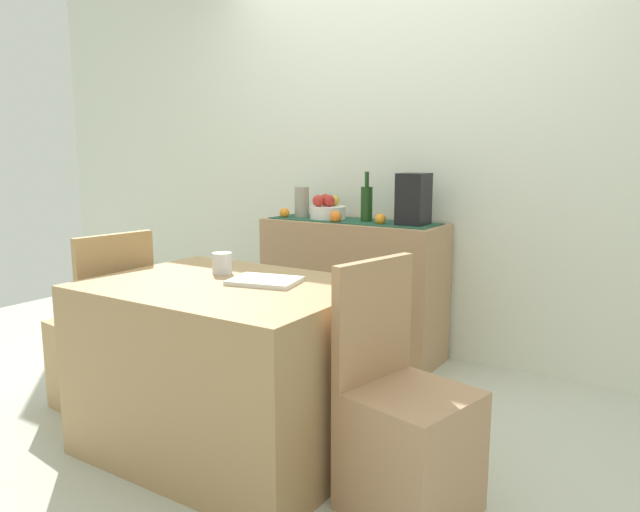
# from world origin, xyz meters

# --- Properties ---
(ground_plane) EXTENTS (6.40, 6.40, 0.02)m
(ground_plane) POSITION_xyz_m (0.00, 0.00, -0.01)
(ground_plane) COLOR beige
(ground_plane) RESTS_ON ground
(room_wall_rear) EXTENTS (6.40, 0.06, 2.70)m
(room_wall_rear) POSITION_xyz_m (0.00, 1.18, 1.35)
(room_wall_rear) COLOR silver
(room_wall_rear) RESTS_ON ground
(sideboard_console) EXTENTS (1.15, 0.42, 0.85)m
(sideboard_console) POSITION_xyz_m (-0.19, 0.92, 0.43)
(sideboard_console) COLOR tan
(sideboard_console) RESTS_ON ground
(table_runner) EXTENTS (1.08, 0.32, 0.01)m
(table_runner) POSITION_xyz_m (-0.19, 0.92, 0.86)
(table_runner) COLOR #225039
(table_runner) RESTS_ON sideboard_console
(fruit_bowl) EXTENTS (0.23, 0.23, 0.08)m
(fruit_bowl) POSITION_xyz_m (-0.37, 0.92, 0.90)
(fruit_bowl) COLOR white
(fruit_bowl) RESTS_ON table_runner
(apple_upper) EXTENTS (0.07, 0.07, 0.07)m
(apple_upper) POSITION_xyz_m (-0.35, 0.91, 0.97)
(apple_upper) COLOR #B02922
(apple_upper) RESTS_ON fruit_bowl
(apple_rear) EXTENTS (0.07, 0.07, 0.07)m
(apple_rear) POSITION_xyz_m (-0.41, 0.87, 0.97)
(apple_rear) COLOR red
(apple_rear) RESTS_ON fruit_bowl
(apple_left) EXTENTS (0.07, 0.07, 0.07)m
(apple_left) POSITION_xyz_m (-0.42, 0.97, 0.98)
(apple_left) COLOR #B33120
(apple_left) RESTS_ON fruit_bowl
(apple_right) EXTENTS (0.07, 0.07, 0.07)m
(apple_right) POSITION_xyz_m (-0.36, 0.98, 0.97)
(apple_right) COLOR gold
(apple_right) RESTS_ON fruit_bowl
(wine_bottle) EXTENTS (0.07, 0.07, 0.31)m
(wine_bottle) POSITION_xyz_m (-0.09, 0.92, 0.97)
(wine_bottle) COLOR #1C3E17
(wine_bottle) RESTS_ON sideboard_console
(coffee_maker) EXTENTS (0.16, 0.18, 0.31)m
(coffee_maker) POSITION_xyz_m (0.22, 0.92, 1.01)
(coffee_maker) COLOR black
(coffee_maker) RESTS_ON sideboard_console
(ceramic_vase) EXTENTS (0.09, 0.09, 0.20)m
(ceramic_vase) POSITION_xyz_m (-0.57, 0.92, 0.95)
(ceramic_vase) COLOR #9C9683
(ceramic_vase) RESTS_ON sideboard_console
(orange_loose_end) EXTENTS (0.07, 0.07, 0.07)m
(orange_loose_end) POSITION_xyz_m (0.04, 0.85, 0.89)
(orange_loose_end) COLOR orange
(orange_loose_end) RESTS_ON sideboard_console
(orange_loose_near_bowl) EXTENTS (0.07, 0.07, 0.07)m
(orange_loose_near_bowl) POSITION_xyz_m (-0.24, 0.79, 0.89)
(orange_loose_near_bowl) COLOR orange
(orange_loose_near_bowl) RESTS_ON sideboard_console
(orange_loose_mid) EXTENTS (0.07, 0.07, 0.07)m
(orange_loose_mid) POSITION_xyz_m (-0.66, 0.85, 0.89)
(orange_loose_mid) COLOR orange
(orange_loose_mid) RESTS_ON sideboard_console
(dining_table) EXTENTS (1.14, 0.85, 0.74)m
(dining_table) POSITION_xyz_m (-0.01, -0.47, 0.37)
(dining_table) COLOR #A78256
(dining_table) RESTS_ON ground
(open_book) EXTENTS (0.32, 0.27, 0.02)m
(open_book) POSITION_xyz_m (0.13, -0.38, 0.75)
(open_book) COLOR white
(open_book) RESTS_ON dining_table
(coffee_cup) EXTENTS (0.09, 0.09, 0.10)m
(coffee_cup) POSITION_xyz_m (-0.15, -0.33, 0.79)
(coffee_cup) COLOR silver
(coffee_cup) RESTS_ON dining_table
(chair_near_window) EXTENTS (0.45, 0.45, 0.90)m
(chair_near_window) POSITION_xyz_m (-0.84, -0.47, 0.27)
(chair_near_window) COLOR tan
(chair_near_window) RESTS_ON ground
(chair_by_corner) EXTENTS (0.48, 0.48, 0.90)m
(chair_by_corner) POSITION_xyz_m (0.83, -0.47, 0.27)
(chair_by_corner) COLOR tan
(chair_by_corner) RESTS_ON ground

